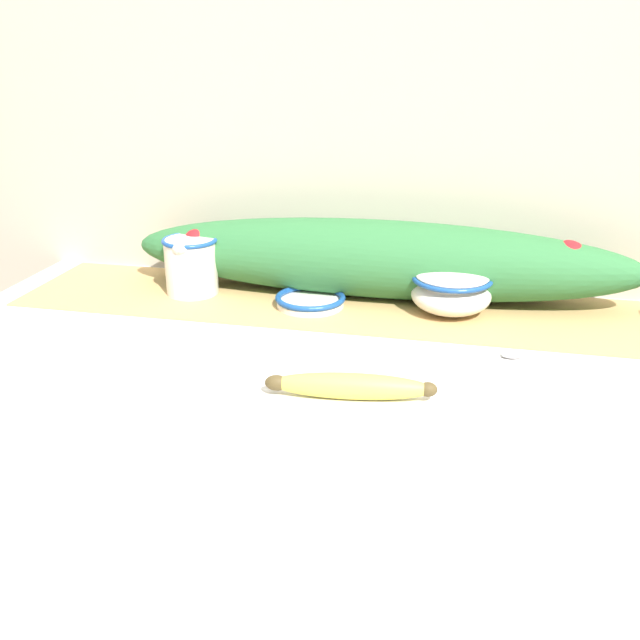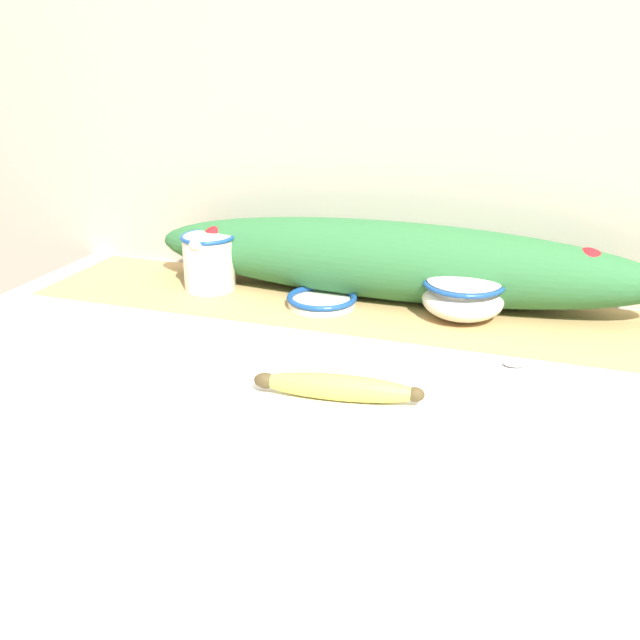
% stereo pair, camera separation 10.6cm
% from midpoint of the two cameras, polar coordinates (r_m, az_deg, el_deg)
% --- Properties ---
extents(countertop, '(1.38, 0.60, 0.92)m').
position_cam_midpoint_polar(countertop, '(1.35, 5.11, -20.16)').
color(countertop, silver).
rests_on(countertop, ground_plane).
extents(back_wall, '(2.18, 0.04, 2.40)m').
position_cam_midpoint_polar(back_wall, '(1.34, 9.60, 14.51)').
color(back_wall, '#B7AD99').
rests_on(back_wall, ground_plane).
extents(table_runner, '(1.27, 0.26, 0.00)m').
position_cam_midpoint_polar(table_runner, '(1.25, 7.57, 0.81)').
color(table_runner, tan).
rests_on(table_runner, countertop).
extents(cream_pitcher, '(0.10, 0.12, 0.11)m').
position_cam_midpoint_polar(cream_pitcher, '(1.33, -6.62, 4.78)').
color(cream_pitcher, white).
rests_on(cream_pitcher, countertop).
extents(sugar_bowl, '(0.14, 0.14, 0.10)m').
position_cam_midpoint_polar(sugar_bowl, '(1.22, 13.85, 1.95)').
color(sugar_bowl, white).
rests_on(sugar_bowl, countertop).
extents(small_dish, '(0.12, 0.12, 0.02)m').
position_cam_midpoint_polar(small_dish, '(1.25, 2.57, 1.55)').
color(small_dish, white).
rests_on(small_dish, countertop).
extents(banana, '(0.23, 0.06, 0.04)m').
position_cam_midpoint_polar(banana, '(0.93, 4.69, -5.46)').
color(banana, '#DBCC4C').
rests_on(banana, countertop).
extents(spoon, '(0.17, 0.08, 0.01)m').
position_cam_midpoint_polar(spoon, '(1.08, 17.38, -3.30)').
color(spoon, silver).
rests_on(spoon, countertop).
extents(napkin_stack, '(0.17, 0.17, 0.02)m').
position_cam_midpoint_polar(napkin_stack, '(1.23, -21.33, -0.51)').
color(napkin_stack, white).
rests_on(napkin_stack, countertop).
extents(poinsettia_garland, '(0.92, 0.15, 0.14)m').
position_cam_midpoint_polar(poinsettia_garland, '(1.28, 8.30, 4.72)').
color(poinsettia_garland, '#2D6B38').
rests_on(poinsettia_garland, countertop).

